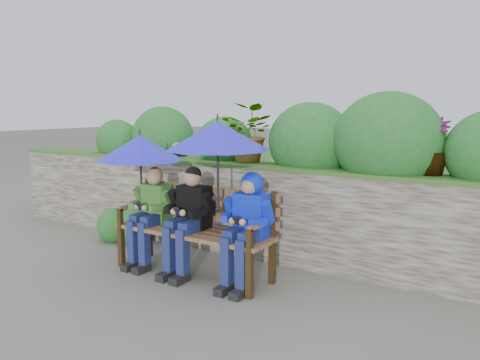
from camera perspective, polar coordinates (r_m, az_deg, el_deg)
The scene contains 8 objects.
ground at distance 4.66m, azimuth -0.67°, elevation -11.78°, with size 60.00×60.00×0.00m, color #656757.
garden_backdrop at distance 5.85m, azimuth 8.23°, elevation -1.49°, with size 8.00×2.87×1.83m.
park_bench at distance 4.67m, azimuth -5.23°, elevation -5.37°, with size 1.66×0.49×0.88m.
boy_left at distance 4.95m, azimuth -10.85°, elevation -3.65°, with size 0.44×0.51×1.03m.
boy_middle at distance 4.62m, azimuth -6.31°, elevation -4.22°, with size 0.47×0.55×1.07m.
boy_right at distance 4.25m, azimuth 0.83°, elevation -4.83°, with size 0.46×0.56×1.06m.
umbrella_left at distance 4.97m, azimuth -12.08°, elevation 3.83°, with size 0.90×0.90×0.75m.
umbrella_right at distance 4.26m, azimuth -2.75°, elevation 5.42°, with size 0.97×0.97×0.89m.
Camera 1 is at (2.37, -3.67, 1.64)m, focal length 35.00 mm.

